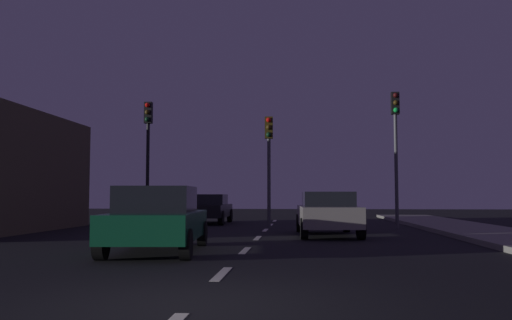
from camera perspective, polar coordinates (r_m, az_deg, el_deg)
name	(u,v)px	position (r m, az deg, el deg)	size (l,w,h in m)	color
ground_plane	(247,248)	(13.42, -0.92, -9.40)	(80.00, 80.00, 0.00)	black
lane_stripe_second	(222,274)	(9.08, -3.69, -12.03)	(0.16, 1.60, 0.01)	silver
lane_stripe_third	(245,250)	(12.83, -1.19, -9.64)	(0.16, 1.60, 0.01)	silver
lane_stripe_fourth	(258,238)	(16.60, 0.17, -8.33)	(0.16, 1.60, 0.01)	silver
lane_stripe_fifth	(265,230)	(20.38, 1.01, -7.50)	(0.16, 1.60, 0.01)	silver
lane_stripe_sixth	(271,225)	(24.16, 1.59, -6.93)	(0.16, 1.60, 0.01)	silver
lane_stripe_seventh	(275,221)	(27.95, 2.01, -6.51)	(0.16, 1.60, 0.01)	silver
traffic_signal_left	(148,140)	(22.70, -11.48, 2.15)	(0.32, 0.38, 5.23)	black
traffic_signal_center	(269,149)	(21.80, 1.38, 1.15)	(0.32, 0.38, 4.54)	#4C4C51
traffic_signal_right	(396,133)	(22.17, 14.71, 2.76)	(0.32, 0.38, 5.48)	#4C4C51
car_stopped_ahead	(327,213)	(17.73, 7.63, -5.62)	(2.07, 4.52, 1.43)	gray
car_adjacent_lane	(158,219)	(12.55, -10.46, -6.23)	(2.22, 4.35, 1.51)	#0F4C2D
car_oncoming_far	(208,208)	(25.41, -5.19, -5.16)	(1.98, 4.18, 1.37)	black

